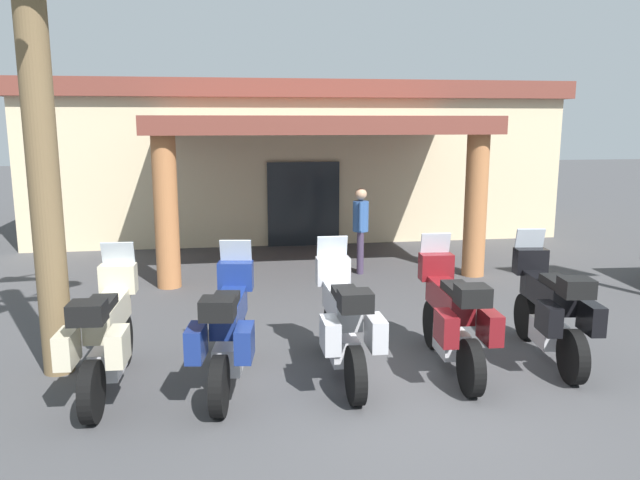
# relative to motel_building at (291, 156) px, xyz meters

# --- Properties ---
(ground_plane) EXTENTS (80.00, 80.00, 0.00)m
(ground_plane) POSITION_rel_motel_building_xyz_m (-0.04, -11.80, -2.09)
(ground_plane) COLOR #424244
(motel_building) EXTENTS (14.15, 10.42, 4.09)m
(motel_building) POSITION_rel_motel_building_xyz_m (0.00, 0.00, 0.00)
(motel_building) COLOR beige
(motel_building) RESTS_ON ground_plane
(motorcycle_cream) EXTENTS (0.73, 2.21, 1.61)m
(motorcycle_cream) POSITION_rel_motel_building_xyz_m (-3.47, -11.09, -1.39)
(motorcycle_cream) COLOR black
(motorcycle_cream) RESTS_ON ground_plane
(motorcycle_blue) EXTENTS (0.83, 2.20, 1.61)m
(motorcycle_blue) POSITION_rel_motel_building_xyz_m (-2.09, -11.18, -1.39)
(motorcycle_blue) COLOR black
(motorcycle_blue) RESTS_ON ground_plane
(motorcycle_silver) EXTENTS (0.71, 2.21, 1.61)m
(motorcycle_silver) POSITION_rel_motel_building_xyz_m (-0.70, -11.13, -1.39)
(motorcycle_silver) COLOR black
(motorcycle_silver) RESTS_ON ground_plane
(motorcycle_maroon) EXTENTS (0.73, 2.21, 1.61)m
(motorcycle_maroon) POSITION_rel_motel_building_xyz_m (0.68, -11.13, -1.39)
(motorcycle_maroon) COLOR black
(motorcycle_maroon) RESTS_ON ground_plane
(motorcycle_black) EXTENTS (0.79, 2.21, 1.61)m
(motorcycle_black) POSITION_rel_motel_building_xyz_m (2.06, -11.02, -1.39)
(motorcycle_black) COLOR black
(motorcycle_black) RESTS_ON ground_plane
(pedestrian) EXTENTS (0.32, 0.52, 1.76)m
(pedestrian) POSITION_rel_motel_building_xyz_m (0.71, -5.96, -1.07)
(pedestrian) COLOR #3F334C
(pedestrian) RESTS_ON ground_plane
(palm_tree_roadside) EXTENTS (2.43, 2.56, 5.82)m
(palm_tree_roadside) POSITION_rel_motel_building_xyz_m (-4.19, -10.38, 2.16)
(palm_tree_roadside) COLOR brown
(palm_tree_roadside) RESTS_ON ground_plane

